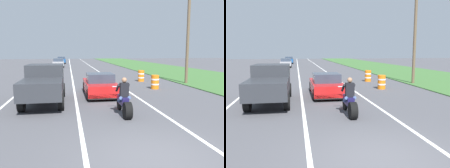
# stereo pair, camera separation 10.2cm
# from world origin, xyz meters

# --- Properties ---
(ground_plane) EXTENTS (160.00, 160.00, 0.00)m
(ground_plane) POSITION_xyz_m (0.00, 0.00, 0.00)
(ground_plane) COLOR #4C4C51
(lane_stripe_left_solid) EXTENTS (0.14, 120.00, 0.01)m
(lane_stripe_left_solid) POSITION_xyz_m (-5.40, 20.00, 0.00)
(lane_stripe_left_solid) COLOR white
(lane_stripe_left_solid) RESTS_ON ground
(lane_stripe_right_solid) EXTENTS (0.14, 120.00, 0.01)m
(lane_stripe_right_solid) POSITION_xyz_m (1.80, 20.00, 0.00)
(lane_stripe_right_solid) COLOR white
(lane_stripe_right_solid) RESTS_ON ground
(lane_stripe_centre_dashed) EXTENTS (0.14, 120.00, 0.01)m
(lane_stripe_centre_dashed) POSITION_xyz_m (-1.80, 20.00, 0.00)
(lane_stripe_centre_dashed) COLOR white
(lane_stripe_centre_dashed) RESTS_ON ground
(grass_verge_right) EXTENTS (10.00, 120.00, 0.06)m
(grass_verge_right) POSITION_xyz_m (11.92, 20.00, 0.03)
(grass_verge_right) COLOR #3D6B33
(grass_verge_right) RESTS_ON ground
(motorcycle_with_rider) EXTENTS (0.70, 2.21, 1.62)m
(motorcycle_with_rider) POSITION_xyz_m (0.11, 4.12, 0.59)
(motorcycle_with_rider) COLOR black
(motorcycle_with_rider) RESTS_ON ground
(sports_car_red) EXTENTS (1.84, 4.30, 1.37)m
(sports_car_red) POSITION_xyz_m (-0.29, 8.90, 0.63)
(sports_car_red) COLOR red
(sports_car_red) RESTS_ON ground
(pickup_truck_left_lane_dark_grey) EXTENTS (2.02, 4.80, 1.98)m
(pickup_truck_left_lane_dark_grey) POSITION_xyz_m (-3.41, 7.13, 1.11)
(pickup_truck_left_lane_dark_grey) COLOR #2D3035
(pickup_truck_left_lane_dark_grey) RESTS_ON ground
(utility_pole_roadside) EXTENTS (0.24, 0.24, 7.19)m
(utility_pole_roadside) POSITION_xyz_m (7.52, 12.86, 3.60)
(utility_pole_roadside) COLOR brown
(utility_pole_roadside) RESTS_ON ground
(construction_barrel_nearest) EXTENTS (0.58, 0.58, 1.00)m
(construction_barrel_nearest) POSITION_xyz_m (3.94, 10.66, 0.50)
(construction_barrel_nearest) COLOR orange
(construction_barrel_nearest) RESTS_ON ground
(construction_barrel_mid) EXTENTS (0.58, 0.58, 1.00)m
(construction_barrel_mid) POSITION_xyz_m (4.24, 14.95, 0.50)
(construction_barrel_mid) COLOR orange
(construction_barrel_mid) RESTS_ON ground
(distant_car_far_ahead) EXTENTS (1.80, 4.00, 1.50)m
(distant_car_far_ahead) POSITION_xyz_m (-3.74, 35.44, 0.77)
(distant_car_far_ahead) COLOR #99999E
(distant_car_far_ahead) RESTS_ON ground
(distant_car_further_ahead) EXTENTS (1.80, 4.00, 1.50)m
(distant_car_further_ahead) POSITION_xyz_m (-3.56, 47.51, 0.77)
(distant_car_further_ahead) COLOR #194C8C
(distant_car_further_ahead) RESTS_ON ground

